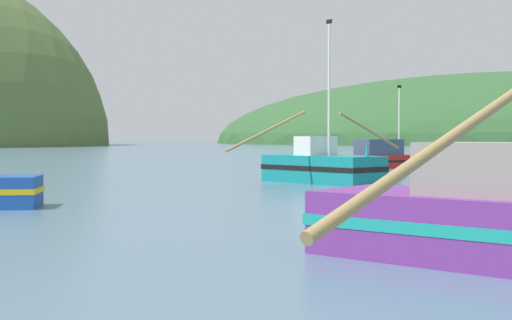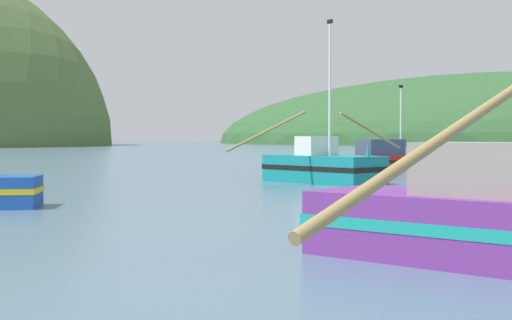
# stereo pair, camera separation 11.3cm
# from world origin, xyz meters

# --- Properties ---
(fishing_boat_teal) EXTENTS (11.15, 6.66, 7.92)m
(fishing_boat_teal) POSITION_xyz_m (5.57, 33.76, 0.80)
(fishing_boat_teal) COLOR #147F84
(fishing_boat_teal) RESTS_ON ground
(fishing_boat_red) EXTENTS (12.05, 4.92, 5.98)m
(fishing_boat_red) POSITION_xyz_m (16.56, 47.45, 0.66)
(fishing_boat_red) COLOR red
(fishing_boat_red) RESTS_ON ground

